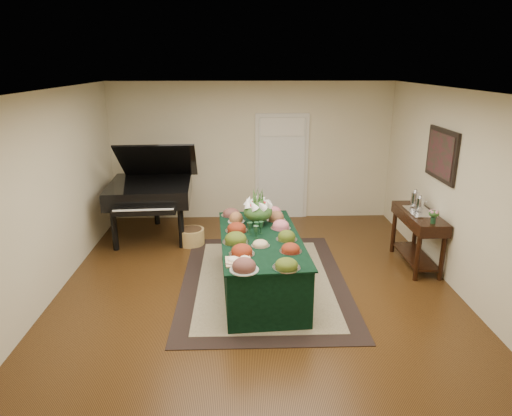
{
  "coord_description": "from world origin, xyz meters",
  "views": [
    {
      "loc": [
        -0.21,
        -5.89,
        3.03
      ],
      "look_at": [
        0.0,
        0.3,
        1.05
      ],
      "focal_mm": 32.0,
      "sensor_mm": 36.0,
      "label": 1
    }
  ],
  "objects_px": {
    "buffet_table": "(261,263)",
    "mahogany_sideboard": "(418,225)",
    "floral_centerpiece": "(258,208)",
    "grand_piano": "(151,190)"
  },
  "relations": [
    {
      "from": "buffet_table",
      "to": "floral_centerpiece",
      "type": "height_order",
      "value": "floral_centerpiece"
    },
    {
      "from": "grand_piano",
      "to": "buffet_table",
      "type": "bearing_deg",
      "value": -48.59
    },
    {
      "from": "buffet_table",
      "to": "mahogany_sideboard",
      "type": "xyz_separation_m",
      "value": [
        2.45,
        0.73,
        0.27
      ]
    },
    {
      "from": "buffet_table",
      "to": "floral_centerpiece",
      "type": "xyz_separation_m",
      "value": [
        -0.02,
        0.49,
        0.64
      ]
    },
    {
      "from": "buffet_table",
      "to": "mahogany_sideboard",
      "type": "distance_m",
      "value": 2.57
    },
    {
      "from": "floral_centerpiece",
      "to": "grand_piano",
      "type": "distance_m",
      "value": 2.46
    },
    {
      "from": "mahogany_sideboard",
      "to": "buffet_table",
      "type": "bearing_deg",
      "value": -163.47
    },
    {
      "from": "buffet_table",
      "to": "mahogany_sideboard",
      "type": "relative_size",
      "value": 1.84
    },
    {
      "from": "floral_centerpiece",
      "to": "grand_piano",
      "type": "xyz_separation_m",
      "value": [
        -1.84,
        1.62,
        -0.16
      ]
    },
    {
      "from": "floral_centerpiece",
      "to": "buffet_table",
      "type": "bearing_deg",
      "value": -88.01
    }
  ]
}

